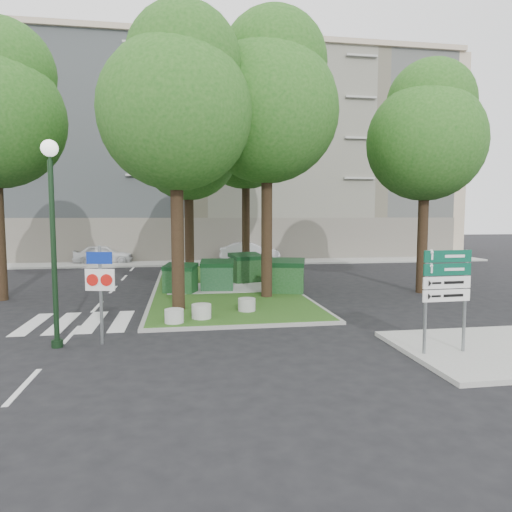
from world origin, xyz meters
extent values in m
plane|color=black|center=(0.00, 0.00, 0.00)|extent=(120.00, 120.00, 0.00)
cube|color=#214D16|center=(0.50, 8.00, 0.06)|extent=(6.00, 16.00, 0.12)
cube|color=gray|center=(0.50, 8.00, 0.05)|extent=(6.30, 16.30, 0.10)
cube|color=#999993|center=(6.50, -3.50, 0.06)|extent=(5.00, 4.00, 0.12)
cube|color=#999993|center=(0.00, 18.50, 0.06)|extent=(42.00, 3.00, 0.12)
cube|color=silver|center=(-3.75, 1.50, 0.01)|extent=(5.00, 3.00, 0.01)
cube|color=#C4AD93|center=(0.00, 26.00, 8.00)|extent=(41.00, 12.00, 16.00)
cylinder|color=black|center=(-1.50, 2.50, 3.08)|extent=(0.44, 0.44, 6.16)
sphere|color=#1C5316|center=(-1.50, 2.50, 6.82)|extent=(5.20, 5.20, 5.20)
sphere|color=#1C5316|center=(-1.20, 2.70, 8.58)|extent=(3.90, 3.90, 3.90)
cylinder|color=black|center=(2.00, 4.50, 3.36)|extent=(0.44, 0.44, 6.72)
sphere|color=#1C5316|center=(2.00, 4.50, 7.44)|extent=(5.60, 5.60, 5.60)
sphere|color=#1C5316|center=(2.30, 4.70, 9.36)|extent=(4.20, 4.20, 4.20)
cylinder|color=black|center=(-1.00, 9.00, 2.94)|extent=(0.44, 0.44, 5.88)
sphere|color=#1C5316|center=(-1.00, 9.00, 6.51)|extent=(4.80, 4.80, 4.80)
sphere|color=#1C5316|center=(-0.70, 9.20, 8.19)|extent=(3.60, 3.60, 3.60)
cylinder|color=black|center=(2.20, 12.00, 3.50)|extent=(0.44, 0.44, 7.00)
sphere|color=#1C5316|center=(2.20, 12.00, 7.75)|extent=(5.80, 5.80, 5.80)
sphere|color=#1C5316|center=(2.50, 12.20, 9.75)|extent=(4.35, 4.35, 4.35)
sphere|color=#1C5316|center=(-8.20, 6.20, 8.97)|extent=(4.05, 4.05, 4.05)
cylinder|color=black|center=(9.00, 5.00, 2.94)|extent=(0.44, 0.44, 5.88)
sphere|color=#1C5316|center=(9.00, 5.00, 6.51)|extent=(5.00, 5.00, 5.00)
sphere|color=#1C5316|center=(9.30, 5.20, 8.19)|extent=(3.75, 3.75, 3.75)
cube|color=#0E3412|center=(-1.45, 6.06, 0.63)|extent=(1.51, 1.27, 1.01)
cube|color=black|center=(-1.45, 6.06, 1.22)|extent=(1.58, 1.34, 0.29)
cube|color=#10381A|center=(0.15, 6.47, 0.67)|extent=(1.50, 1.11, 1.09)
cube|color=black|center=(0.15, 6.47, 1.30)|extent=(1.56, 1.18, 0.32)
cube|color=black|center=(1.75, 8.65, 0.70)|extent=(1.73, 1.43, 1.17)
cube|color=black|center=(1.75, 8.65, 1.38)|extent=(1.80, 1.51, 0.34)
cube|color=#123B13|center=(3.00, 5.37, 0.71)|extent=(1.73, 1.41, 1.17)
cube|color=black|center=(3.00, 5.37, 1.39)|extent=(1.80, 1.50, 0.34)
cylinder|color=#ABACA7|center=(-1.62, 0.50, 0.33)|extent=(0.58, 0.58, 0.41)
cylinder|color=#979893|center=(0.82, 1.87, 0.33)|extent=(0.60, 0.60, 0.43)
cylinder|color=#A8A9A3|center=(-0.77, 0.98, 0.34)|extent=(0.62, 0.62, 0.45)
cylinder|color=#C5CC18|center=(2.82, 7.79, 0.47)|extent=(0.40, 0.40, 0.70)
cylinder|color=black|center=(-4.56, -1.25, 2.39)|extent=(0.13, 0.13, 4.77)
cylinder|color=black|center=(-4.56, -1.25, 0.10)|extent=(0.29, 0.29, 0.19)
sphere|color=white|center=(-4.56, -1.25, 5.06)|extent=(0.42, 0.42, 0.42)
cylinder|color=slate|center=(-3.47, -1.14, 1.30)|extent=(0.10, 0.10, 2.60)
cube|color=navy|center=(-3.47, -1.14, 2.29)|extent=(0.67, 0.19, 0.31)
cube|color=white|center=(-3.47, -1.14, 1.72)|extent=(0.77, 0.22, 0.57)
cylinder|color=red|center=(-3.65, -1.14, 1.72)|extent=(0.31, 0.10, 0.31)
cylinder|color=red|center=(-3.28, -1.14, 1.72)|extent=(0.31, 0.10, 0.31)
cylinder|color=slate|center=(4.30, -3.62, 1.35)|extent=(0.08, 0.08, 2.46)
cylinder|color=slate|center=(5.34, -3.58, 1.35)|extent=(0.08, 0.08, 2.46)
cube|color=#094833|center=(4.82, -3.60, 2.44)|extent=(1.23, 0.08, 0.28)
cube|color=#094833|center=(4.82, -3.60, 2.12)|extent=(1.23, 0.08, 0.28)
cube|color=white|center=(4.82, -3.60, 1.81)|extent=(1.23, 0.08, 0.28)
cube|color=white|center=(4.82, -3.60, 1.50)|extent=(1.23, 0.08, 0.28)
imported|color=silver|center=(-6.81, 19.50, 0.67)|extent=(4.04, 1.80, 1.35)
imported|color=#ADAEB5|center=(3.50, 19.50, 0.72)|extent=(4.47, 1.82, 1.44)
camera|label=1|loc=(-1.33, -13.43, 3.40)|focal=32.00mm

